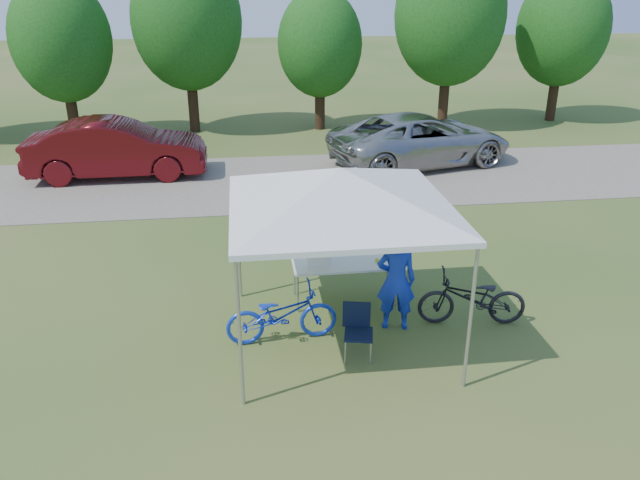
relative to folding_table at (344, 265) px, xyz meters
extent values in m
plane|color=#2D5119|center=(-0.27, -1.14, -0.68)|extent=(100.00, 100.00, 0.00)
cube|color=gray|center=(-0.27, 6.86, -0.67)|extent=(24.00, 5.00, 0.02)
cylinder|color=#A5A5AA|center=(-1.77, -2.64, 0.37)|extent=(0.05, 0.05, 2.10)
cylinder|color=#A5A5AA|center=(1.23, -2.64, 0.37)|extent=(0.05, 0.05, 2.10)
cylinder|color=#A5A5AA|center=(-1.77, 0.36, 0.37)|extent=(0.05, 0.05, 2.10)
cylinder|color=#A5A5AA|center=(1.23, 0.36, 0.37)|extent=(0.05, 0.05, 2.10)
cube|color=silver|center=(-0.27, -1.14, 1.46)|extent=(3.15, 3.15, 0.08)
pyramid|color=silver|center=(-0.27, -1.14, 2.05)|extent=(4.53, 4.53, 0.55)
cylinder|color=#382314|center=(-7.27, 12.56, 0.19)|extent=(0.36, 0.36, 1.75)
ellipsoid|color=#144711|center=(-7.27, 12.56, 2.57)|extent=(3.20, 3.20, 4.00)
cylinder|color=#382314|center=(-3.27, 13.16, 0.33)|extent=(0.36, 0.36, 2.03)
ellipsoid|color=#144711|center=(-3.27, 13.16, 3.09)|extent=(3.71, 3.71, 4.64)
cylinder|color=#382314|center=(1.23, 12.96, 0.12)|extent=(0.36, 0.36, 1.61)
ellipsoid|color=#144711|center=(1.23, 12.96, 2.31)|extent=(2.94, 2.94, 3.68)
cylinder|color=#382314|center=(5.73, 12.66, 0.37)|extent=(0.36, 0.36, 2.10)
ellipsoid|color=#144711|center=(5.73, 12.66, 3.22)|extent=(3.84, 3.84, 4.80)
cylinder|color=#382314|center=(10.23, 13.26, 0.23)|extent=(0.36, 0.36, 1.82)
ellipsoid|color=#144711|center=(10.23, 13.26, 2.70)|extent=(3.33, 3.33, 4.16)
cube|color=white|center=(0.00, 0.00, 0.02)|extent=(1.76, 0.73, 0.04)
cylinder|color=#A5A5AA|center=(-0.83, -0.31, -0.34)|extent=(0.04, 0.04, 0.68)
cylinder|color=#A5A5AA|center=(0.83, -0.31, -0.34)|extent=(0.04, 0.04, 0.68)
cylinder|color=#A5A5AA|center=(-0.83, 0.31, -0.34)|extent=(0.04, 0.04, 0.68)
cylinder|color=#A5A5AA|center=(0.83, 0.31, -0.34)|extent=(0.04, 0.04, 0.68)
cube|color=black|center=(-0.07, -1.75, -0.30)|extent=(0.49, 0.49, 0.04)
cube|color=black|center=(-0.07, -1.55, -0.08)|extent=(0.41, 0.12, 0.41)
cylinder|color=#A5A5AA|center=(-0.26, -1.93, -0.50)|extent=(0.02, 0.02, 0.36)
cylinder|color=#A5A5AA|center=(0.11, -1.93, -0.50)|extent=(0.02, 0.02, 0.36)
cylinder|color=#A5A5AA|center=(-0.26, -1.57, -0.50)|extent=(0.02, 0.02, 0.36)
cylinder|color=#A5A5AA|center=(0.11, -1.57, -0.50)|extent=(0.02, 0.02, 0.36)
cube|color=white|center=(-0.45, 0.00, 0.18)|extent=(0.41, 0.27, 0.27)
cube|color=white|center=(-0.45, 0.00, 0.34)|extent=(0.43, 0.29, 0.04)
cylinder|color=#BDD131|center=(0.55, -0.05, 0.07)|extent=(0.07, 0.07, 0.05)
imported|color=#1731BC|center=(0.65, -0.98, 0.15)|extent=(0.67, 0.50, 1.67)
imported|color=blue|center=(-1.15, -1.14, -0.23)|extent=(1.75, 0.74, 0.90)
imported|color=black|center=(1.90, -1.04, -0.23)|extent=(1.79, 0.83, 0.90)
imported|color=#A5A4A0|center=(3.58, 7.95, 0.09)|extent=(5.86, 3.85, 1.50)
imported|color=#520D11|center=(-5.03, 7.84, 0.13)|extent=(4.82, 1.76, 1.58)
camera|label=1|loc=(-1.62, -9.42, 4.54)|focal=35.00mm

